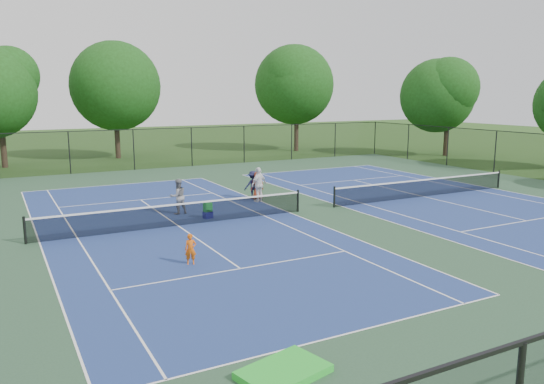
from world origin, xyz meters
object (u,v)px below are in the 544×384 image
bystander_b (253,185)px  instructor (178,196)px  tree_back_d (297,81)px  bystander_a (259,185)px  child_player (191,249)px  ball_hopper (208,207)px  ball_crate (208,215)px  bystander_c (258,186)px  tree_side_e (449,91)px  tree_back_b (114,82)px

bystander_b → instructor: bearing=20.1°
tree_back_d → bystander_a: bearing=-124.9°
child_player → ball_hopper: (2.90, 5.94, 0.01)m
bystander_b → ball_crate: bearing=40.2°
bystander_c → instructor: bearing=21.0°
child_player → ball_hopper: size_ratio=2.46×
tree_side_e → child_player: tree_side_e is taller
bystander_c → bystander_b: bearing=-60.8°
tree_side_e → bystander_c: tree_side_e is taller
instructor → bystander_a: bystander_a is taller
bystander_a → ball_crate: (-3.74, -2.29, -0.75)m
ball_crate → bystander_b: bearing=39.9°
bystander_a → bystander_c: bystander_a is taller
instructor → bystander_b: size_ratio=1.11×
bystander_c → ball_hopper: bearing=41.1°
bystander_a → bystander_c: 0.68m
tree_side_e → child_player: size_ratio=8.52×
instructor → tree_back_d: bearing=-139.2°
bystander_c → ball_crate: 4.96m
bystander_c → ball_crate: size_ratio=3.74×
ball_crate → ball_hopper: (0.00, 0.00, 0.37)m
bystander_b → ball_hopper: size_ratio=3.57×
tree_back_d → ball_hopper: (-18.36, -23.25, -6.29)m
child_player → bystander_c: size_ratio=0.69×
child_player → instructor: instructor is taller
child_player → bystander_a: bystander_a is taller
instructor → ball_crate: bearing=112.9°
tree_back_d → bystander_c: 25.65m
bystander_c → ball_hopper: size_ratio=3.55×
tree_back_d → instructor: 29.65m
tree_back_b → child_player: 32.07m
bystander_c → ball_hopper: bystander_c is taller
bystander_b → bystander_c: (0.13, -0.30, -0.00)m
instructor → tree_side_e: bearing=-165.8°
ball_crate → child_player: bearing=-116.0°
tree_back_b → tree_back_d: tree_back_d is taller
child_player → bystander_a: (6.64, 8.24, 0.39)m
tree_side_e → bystander_c: 26.97m
tree_back_d → bystander_a: (-14.62, -20.96, -5.91)m
tree_back_b → child_player: tree_back_b is taller
instructor → bystander_c: bearing=-171.7°
tree_back_b → ball_crate: bearing=-93.1°
bystander_c → ball_crate: bystander_c is taller
tree_side_e → instructor: size_ratio=5.29×
ball_hopper → tree_back_b: bearing=86.9°
instructor → ball_crate: instructor is taller
bystander_b → ball_crate: (-3.84, -3.21, -0.60)m
ball_crate → bystander_c: bearing=36.2°
tree_side_e → ball_crate: size_ratio=22.11×
child_player → tree_back_d: bearing=71.8°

